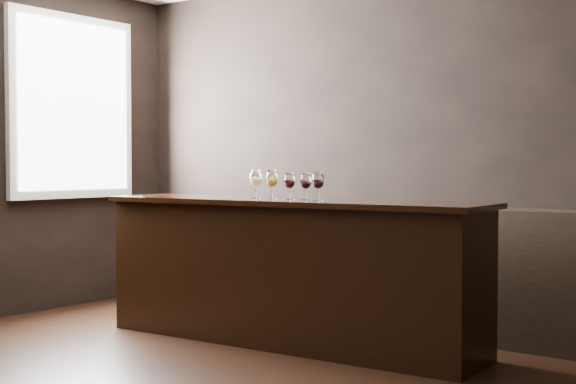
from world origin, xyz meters
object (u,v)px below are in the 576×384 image
Objects in this scene: glass_white at (256,179)px; glass_amber at (272,179)px; bar_counter at (289,274)px; glass_red_b at (306,182)px; back_bar_shelf at (450,272)px; glass_red_c at (318,181)px; glass_red_a at (290,181)px.

glass_amber is (0.15, -0.01, -0.00)m from glass_white.
glass_white is at bearing 176.25° from bar_counter.
glass_red_b is at bearing 0.82° from bar_counter.
back_bar_shelf is 1.56m from glass_white.
glass_red_c reaches higher than bar_counter.
glass_red_a is at bearing 3.75° from glass_amber.
glass_red_b is at bearing 2.30° from glass_amber.
bar_counter is at bearing 171.80° from glass_red_c.
bar_counter is 0.67m from glass_amber.
glass_red_c reaches higher than back_bar_shelf.
glass_amber is at bearing -176.25° from glass_red_a.
glass_red_b is at bearing 0.52° from glass_white.
glass_amber is 1.12× the size of glass_red_b.
glass_white is 0.30m from glass_red_a.
glass_amber is 1.05× the size of glass_red_c.
glass_red_b is at bearing -127.17° from back_bar_shelf.
glass_red_c reaches higher than glass_red_a.
glass_white is 1.01× the size of glass_amber.
bar_counter is at bearing -0.91° from glass_white.
glass_white is (-1.10, -0.88, 0.67)m from back_bar_shelf.
back_bar_shelf is 14.29× the size of glass_red_b.
bar_counter is at bearing -132.18° from back_bar_shelf.
glass_amber is at bearing -136.96° from back_bar_shelf.
back_bar_shelf is 12.67× the size of glass_white.
glass_amber reaches higher than back_bar_shelf.
glass_amber is 1.10× the size of glass_red_a.
glass_red_b is (0.44, 0.00, -0.02)m from glass_white.
glass_red_b is at bearing 160.49° from glass_red_c.
back_bar_shelf is 1.28m from glass_red_b.
bar_counter is 15.16× the size of glass_red_b.
bar_counter is 14.17× the size of glass_red_c.
bar_counter is 14.88× the size of glass_red_a.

